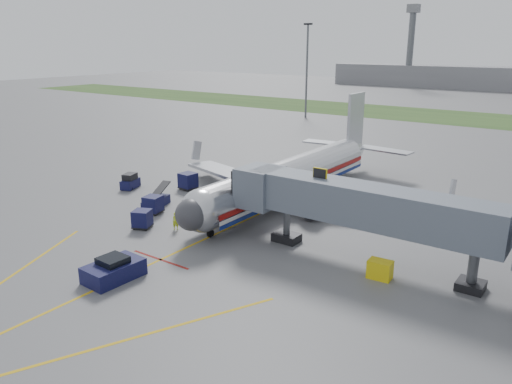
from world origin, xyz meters
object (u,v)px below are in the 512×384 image
Objects in this scene: pushback_tug at (114,270)px; belt_loader at (156,202)px; airliner at (291,176)px; ramp_worker at (176,221)px; baggage_tug at (130,182)px.

belt_loader is at bearing 126.12° from pushback_tug.
belt_loader is (-10.02, -10.18, -2.11)m from airliner.
airliner is 8.54× the size of pushback_tug.
airliner reaches higher than ramp_worker.
pushback_tug is at bearing -124.97° from ramp_worker.
airliner is at bearing 22.25° from baggage_tug.
airliner is at bearing 45.46° from belt_loader.
baggage_tug is (-17.24, 16.36, 0.07)m from pushback_tug.
baggage_tug reaches higher than pushback_tug.
pushback_tug is 0.92× the size of belt_loader.
belt_loader is (7.49, -3.01, -0.25)m from baggage_tug.
belt_loader reaches higher than baggage_tug.
baggage_tug is 1.72× the size of ramp_worker.
belt_loader is at bearing -134.54° from airliner.
ramp_worker is (-3.36, 9.73, 0.11)m from pushback_tug.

